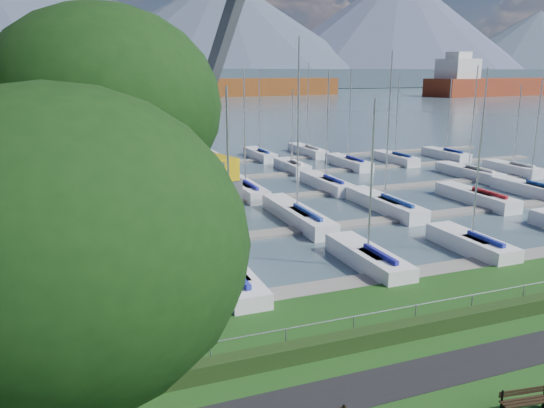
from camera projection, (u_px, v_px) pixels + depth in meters
name	position (u px, v px, depth m)	size (l,w,h in m)	color
path	(417.00, 376.00, 19.43)	(160.00, 2.00, 0.04)	black
water	(91.00, 95.00, 257.83)	(800.00, 540.00, 0.20)	#475C68
hedge	(380.00, 336.00, 21.70)	(80.00, 0.70, 0.70)	#1E3312
fence	(375.00, 313.00, 21.86)	(0.04, 0.04, 80.00)	#9799A0
foothill	(85.00, 79.00, 319.69)	(900.00, 80.00, 12.00)	#3F505C
mountains	(87.00, 19.00, 379.91)	(1190.00, 360.00, 115.00)	#49526B
docks	(214.00, 203.00, 45.76)	(90.00, 41.60, 0.25)	gray
bench_right	(526.00, 401.00, 17.28)	(1.84, 0.67, 0.85)	black
crane	(215.00, 141.00, 43.29)	(7.26, 13.07, 22.35)	slate
cargo_ship_mid	(216.00, 88.00, 238.29)	(110.68, 27.25, 21.50)	brown
cargo_ship_east	(492.00, 86.00, 246.00)	(77.04, 25.51, 21.50)	maroon
sailboat_fleet	(185.00, 135.00, 46.72)	(74.57, 50.06, 13.80)	silver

